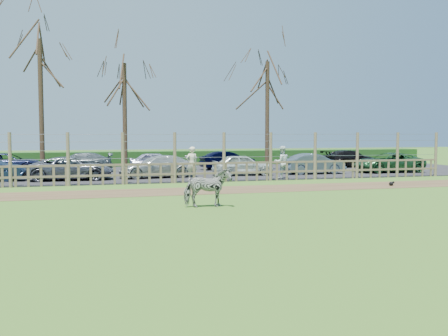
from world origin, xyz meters
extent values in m
plane|color=olive|center=(0.00, 0.00, 0.00)|extent=(120.00, 120.00, 0.00)
cube|color=brown|center=(0.00, 4.50, 0.01)|extent=(34.00, 2.80, 0.01)
cube|color=#232326|center=(0.00, 14.50, 0.02)|extent=(44.00, 13.00, 0.04)
cube|color=#1E4716|center=(0.00, 21.50, 0.55)|extent=(46.00, 2.00, 1.10)
cube|color=brown|center=(0.00, 8.00, 0.45)|extent=(30.00, 0.06, 0.10)
cube|color=brown|center=(0.00, 8.00, 0.95)|extent=(30.00, 0.06, 0.10)
cylinder|color=brown|center=(-7.50, 8.00, 1.25)|extent=(0.16, 0.16, 2.50)
cylinder|color=brown|center=(-5.00, 8.00, 1.25)|extent=(0.16, 0.16, 2.50)
cylinder|color=brown|center=(-2.50, 8.00, 1.25)|extent=(0.16, 0.16, 2.50)
cylinder|color=brown|center=(0.00, 8.00, 1.25)|extent=(0.16, 0.16, 2.50)
cylinder|color=brown|center=(2.50, 8.00, 1.25)|extent=(0.16, 0.16, 2.50)
cylinder|color=brown|center=(5.00, 8.00, 1.25)|extent=(0.16, 0.16, 2.50)
cylinder|color=brown|center=(7.50, 8.00, 1.25)|extent=(0.16, 0.16, 2.50)
cylinder|color=brown|center=(10.00, 8.00, 1.25)|extent=(0.16, 0.16, 2.50)
cylinder|color=brown|center=(12.50, 8.00, 1.25)|extent=(0.16, 0.16, 2.50)
cylinder|color=brown|center=(15.00, 8.00, 1.25)|extent=(0.16, 0.16, 2.50)
cylinder|color=gray|center=(0.00, 8.00, 1.25)|extent=(30.00, 0.02, 0.02)
cylinder|color=gray|center=(0.00, 8.00, 1.65)|extent=(30.00, 0.02, 0.02)
cylinder|color=gray|center=(0.00, 8.00, 2.05)|extent=(30.00, 0.02, 0.02)
cylinder|color=gray|center=(0.00, 8.00, 2.40)|extent=(30.00, 0.02, 0.02)
cylinder|color=#3D2B1E|center=(-6.50, 12.50, 3.75)|extent=(0.26, 0.26, 7.50)
cylinder|color=#3D2B1E|center=(-2.00, 13.50, 3.25)|extent=(0.26, 0.26, 6.50)
cylinder|color=#3D2B1E|center=(7.00, 14.00, 3.50)|extent=(0.26, 0.26, 7.00)
imported|color=gray|center=(-0.30, -0.21, 0.65)|extent=(1.54, 0.71, 1.30)
imported|color=#F1EBBF|center=(1.02, 8.89, 0.90)|extent=(0.71, 0.55, 1.72)
imported|color=white|center=(5.88, 8.65, 0.90)|extent=(0.84, 0.65, 1.72)
sphere|color=black|center=(9.50, 4.07, 0.10)|extent=(0.20, 0.20, 0.20)
sphere|color=black|center=(9.62, 4.07, 0.17)|extent=(0.10, 0.10, 0.10)
imported|color=slate|center=(-4.96, 10.72, 0.64)|extent=(4.38, 2.13, 1.20)
imported|color=#B2B7B2|center=(-0.48, 10.94, 0.64)|extent=(4.28, 2.09, 1.20)
imported|color=silver|center=(4.46, 11.11, 0.64)|extent=(3.59, 1.60, 1.20)
imported|color=#4D5D6B|center=(8.87, 10.98, 0.64)|extent=(3.65, 1.31, 1.20)
imported|color=#24562C|center=(13.85, 10.88, 0.64)|extent=(4.39, 2.15, 1.20)
imported|color=#171E41|center=(-8.77, 16.29, 0.64)|extent=(4.42, 2.22, 1.20)
imported|color=#545E62|center=(-4.68, 16.03, 0.64)|extent=(4.18, 1.79, 1.20)
imported|color=#AEAECB|center=(0.12, 15.68, 0.64)|extent=(3.65, 1.79, 1.20)
imported|color=black|center=(4.86, 15.76, 0.64)|extent=(3.72, 1.52, 1.20)
imported|color=black|center=(13.96, 15.76, 0.64)|extent=(4.31, 2.18, 1.20)
camera|label=1|loc=(-4.09, -16.17, 2.45)|focal=40.00mm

